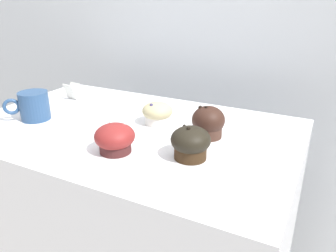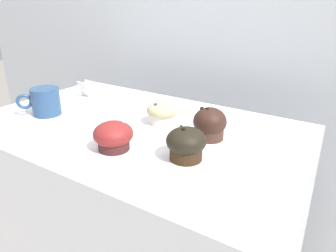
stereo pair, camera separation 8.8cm
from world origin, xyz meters
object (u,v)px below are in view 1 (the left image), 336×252
(muffin_back_left, at_px, (208,123))
(muffin_back_right, at_px, (115,138))
(muffin_front_center, at_px, (191,143))
(muffin_front_left, at_px, (157,113))
(coffee_cup, at_px, (34,105))

(muffin_back_left, relative_size, muffin_back_right, 0.90)
(muffin_front_center, xyz_separation_m, muffin_back_right, (-0.18, -0.06, -0.00))
(muffin_front_left, bearing_deg, coffee_cup, -158.53)
(muffin_back_right, height_order, muffin_front_left, muffin_back_right)
(muffin_back_right, bearing_deg, muffin_front_left, 89.47)
(muffin_back_right, distance_m, coffee_cup, 0.38)
(muffin_front_center, height_order, muffin_back_right, muffin_front_center)
(muffin_front_center, bearing_deg, muffin_back_right, -163.33)
(muffin_back_right, height_order, coffee_cup, coffee_cup)
(muffin_front_center, distance_m, muffin_front_left, 0.25)
(muffin_front_left, distance_m, coffee_cup, 0.40)
(muffin_back_left, height_order, muffin_back_right, muffin_back_left)
(coffee_cup, bearing_deg, muffin_front_center, -2.04)
(muffin_front_left, bearing_deg, muffin_back_right, -90.53)
(muffin_back_left, bearing_deg, muffin_front_center, -86.73)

